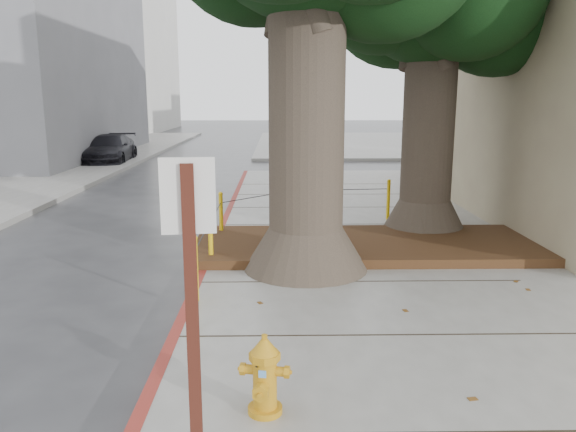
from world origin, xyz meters
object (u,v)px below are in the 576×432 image
Objects in this scene: fire_hydrant at (265,375)px; car_red at (490,148)px; car_silver at (448,156)px; signpost at (195,383)px; car_dark at (110,149)px.

car_red reaches higher than fire_hydrant.
fire_hydrant is 0.24× the size of car_silver.
signpost is 24.25m from car_dark.
car_silver is 3.90m from car_red.
fire_hydrant is 0.17× the size of car_dark.
car_dark is (-17.55, -0.49, 0.03)m from car_red.
signpost is 25.79m from car_red.
car_red is at bearing -1.10° from car_dark.
signpost is at bearing 153.31° from car_red.
car_red is (10.04, 21.54, 0.11)m from fire_hydrant.
car_red reaches higher than car_silver.
fire_hydrant is 20.17m from car_silver.
car_silver is 0.71× the size of car_dark.
fire_hydrant is at bearing 151.92° from car_red.
fire_hydrant is 0.20× the size of car_red.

